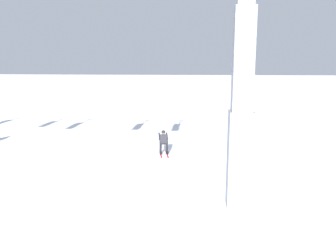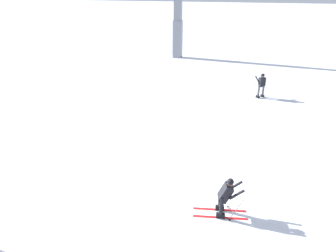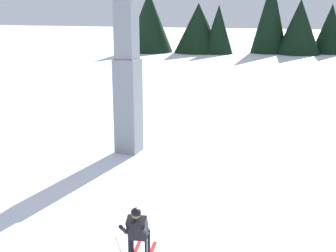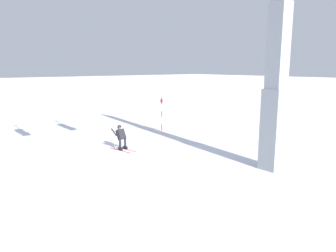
# 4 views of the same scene
# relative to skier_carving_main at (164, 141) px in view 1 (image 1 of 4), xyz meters

# --- Properties ---
(ground_plane) EXTENTS (260.00, 260.00, 0.00)m
(ground_plane) POSITION_rel_skier_carving_main_xyz_m (0.72, 1.27, -0.79)
(ground_plane) COLOR white
(skier_carving_main) EXTENTS (0.86, 1.83, 1.52)m
(skier_carving_main) POSITION_rel_skier_carving_main_xyz_m (0.00, 0.00, 0.00)
(skier_carving_main) COLOR red
(skier_carving_main) RESTS_ON ground_plane
(lift_tower_near) EXTENTS (0.87, 2.33, 11.51)m
(lift_tower_near) POSITION_rel_skier_carving_main_xyz_m (-3.60, 7.28, 3.93)
(lift_tower_near) COLOR gray
(lift_tower_near) RESTS_ON ground_plane
(trail_marker_pole) EXTENTS (0.07, 0.28, 2.43)m
(trail_marker_pole) POSITION_rel_skier_carving_main_xyz_m (-5.08, -2.83, 0.51)
(trail_marker_pole) COLOR red
(trail_marker_pole) RESTS_ON ground_plane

